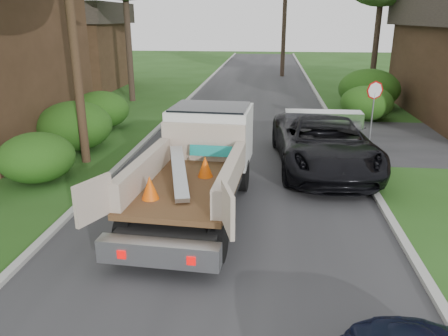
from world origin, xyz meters
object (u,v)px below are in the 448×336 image
(stop_sign, at_px, (374,98))
(black_pickup, at_px, (323,142))
(utility_pole, at_px, (70,8))
(house_left_far, at_px, (70,45))
(flatbed_truck, at_px, (202,155))

(stop_sign, relative_size, black_pickup, 0.38)
(utility_pole, bearing_deg, black_pickup, 1.63)
(house_left_far, relative_size, flatbed_truck, 1.14)
(stop_sign, xyz_separation_m, house_left_far, (-18.70, 13.00, 1.27))
(flatbed_truck, height_order, black_pickup, flatbed_truck)
(flatbed_truck, bearing_deg, house_left_far, 125.96)
(black_pickup, bearing_deg, flatbed_truck, -142.59)
(house_left_far, height_order, black_pickup, house_left_far)
(utility_pole, xyz_separation_m, flatbed_truck, (4.65, -2.97, -3.84))
(house_left_far, bearing_deg, utility_pole, -64.77)
(stop_sign, height_order, black_pickup, stop_sign)
(stop_sign, height_order, flatbed_truck, stop_sign)
(house_left_far, bearing_deg, stop_sign, -34.81)
(flatbed_truck, distance_m, black_pickup, 4.87)
(house_left_far, height_order, flatbed_truck, house_left_far)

